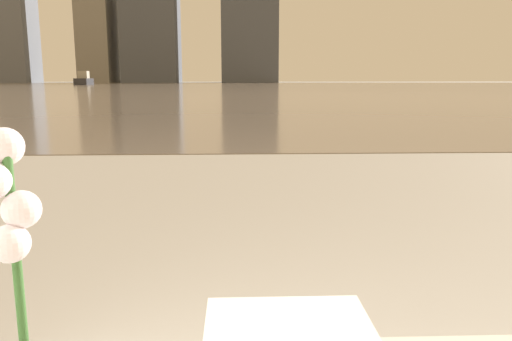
# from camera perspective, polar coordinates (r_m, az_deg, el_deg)

# --- Properties ---
(harbor_water) EXTENTS (180.00, 110.00, 0.01)m
(harbor_water) POSITION_cam_1_polar(r_m,az_deg,el_deg) (61.77, -2.11, 9.55)
(harbor_water) COLOR gray
(harbor_water) RESTS_ON ground_plane
(harbor_boat_1) EXTENTS (2.38, 5.78, 2.12)m
(harbor_boat_1) POSITION_cam_1_polar(r_m,az_deg,el_deg) (84.20, -19.08, 9.76)
(harbor_boat_1) COLOR #2D2D33
(harbor_boat_1) RESTS_ON harbor_water
(skyline_tower_2) EXTENTS (12.05, 12.92, 25.40)m
(skyline_tower_2) POSITION_cam_1_polar(r_m,az_deg,el_deg) (119.86, -11.89, 15.88)
(skyline_tower_2) COLOR #4C515B
(skyline_tower_2) RESTS_ON ground_plane
(skyline_tower_3) EXTENTS (12.51, 13.57, 26.91)m
(skyline_tower_3) POSITION_cam_1_polar(r_m,az_deg,el_deg) (118.45, -0.78, 16.53)
(skyline_tower_3) COLOR #4C515B
(skyline_tower_3) RESTS_ON ground_plane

